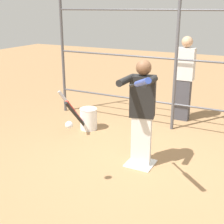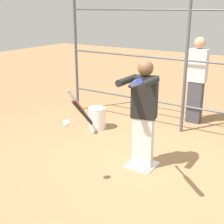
{
  "view_description": "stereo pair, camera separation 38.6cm",
  "coord_description": "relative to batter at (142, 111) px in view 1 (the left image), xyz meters",
  "views": [
    {
      "loc": [
        -1.53,
        3.95,
        2.26
      ],
      "look_at": [
        0.28,
        0.41,
        0.91
      ],
      "focal_mm": 50.0,
      "sensor_mm": 36.0,
      "label": 1
    },
    {
      "loc": [
        -1.87,
        3.76,
        2.26
      ],
      "look_at": [
        0.28,
        0.41,
        0.91
      ],
      "focal_mm": 50.0,
      "sensor_mm": 36.0,
      "label": 2
    }
  ],
  "objects": [
    {
      "name": "baseball_bat_swinging",
      "position": [
        -0.3,
        0.82,
        0.61
      ],
      "size": [
        0.54,
        0.73,
        0.31
      ],
      "color": "black"
    },
    {
      "name": "fence_backstop",
      "position": [
        0.0,
        -1.62,
        0.5
      ],
      "size": [
        5.06,
        0.06,
        2.71
      ],
      "color": "#4C4C51",
      "rests_on": "ground"
    },
    {
      "name": "bat_bucket",
      "position": [
        1.46,
        -0.84,
        -0.61
      ],
      "size": [
        0.59,
        0.79,
        0.81
      ],
      "color": "white",
      "rests_on": "ground"
    },
    {
      "name": "home_plate",
      "position": [
        0.0,
        -0.02,
        -0.84
      ],
      "size": [
        0.4,
        0.4,
        0.02
      ],
      "color": "white",
      "rests_on": "ground"
    },
    {
      "name": "ground_plane",
      "position": [
        0.0,
        -0.02,
        -0.85
      ],
      "size": [
        24.0,
        24.0,
        0.0
      ],
      "primitive_type": "plane",
      "color": "#9E754C"
    },
    {
      "name": "batter",
      "position": [
        0.0,
        0.0,
        0.0
      ],
      "size": [
        0.4,
        0.6,
        1.58
      ],
      "color": "silver",
      "rests_on": "ground"
    },
    {
      "name": "bystander_behind_fence",
      "position": [
        -0.03,
        -2.24,
        0.04
      ],
      "size": [
        0.36,
        0.22,
        1.72
      ],
      "color": "#3F3F47",
      "rests_on": "ground"
    },
    {
      "name": "softball_in_flight",
      "position": [
        0.55,
        1.01,
        0.03
      ],
      "size": [
        0.1,
        0.1,
        0.1
      ],
      "color": "white"
    }
  ]
}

